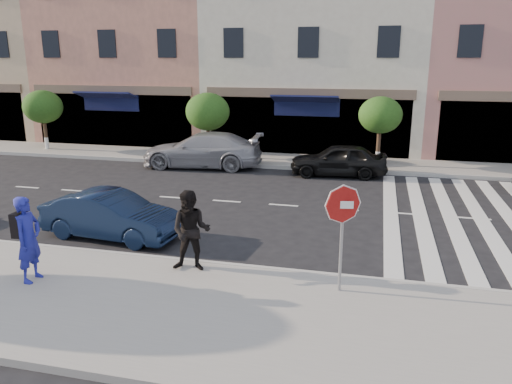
{
  "coord_description": "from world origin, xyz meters",
  "views": [
    {
      "loc": [
        2.94,
        -11.86,
        4.82
      ],
      "look_at": [
        -0.08,
        0.42,
        1.4
      ],
      "focal_mm": 35.0,
      "sensor_mm": 36.0,
      "label": 1
    }
  ],
  "objects_px": {
    "photographer": "(29,239)",
    "walker": "(191,231)",
    "stop_sign": "(343,214)",
    "car_far_left": "(202,150)",
    "car_near_mid": "(111,215)",
    "car_far_mid": "(338,160)"
  },
  "relations": [
    {
      "from": "stop_sign",
      "to": "walker",
      "type": "distance_m",
      "value": 3.43
    },
    {
      "from": "photographer",
      "to": "walker",
      "type": "distance_m",
      "value": 3.43
    },
    {
      "from": "photographer",
      "to": "car_far_left",
      "type": "relative_size",
      "value": 0.35
    },
    {
      "from": "stop_sign",
      "to": "car_near_mid",
      "type": "bearing_deg",
      "value": 151.55
    },
    {
      "from": "car_near_mid",
      "to": "car_far_mid",
      "type": "distance_m",
      "value": 10.51
    },
    {
      "from": "car_near_mid",
      "to": "car_far_left",
      "type": "bearing_deg",
      "value": 10.26
    },
    {
      "from": "photographer",
      "to": "walker",
      "type": "relative_size",
      "value": 1.01
    },
    {
      "from": "car_far_left",
      "to": "car_far_mid",
      "type": "distance_m",
      "value": 6.12
    },
    {
      "from": "walker",
      "to": "photographer",
      "type": "bearing_deg",
      "value": -165.22
    },
    {
      "from": "stop_sign",
      "to": "car_near_mid",
      "type": "relative_size",
      "value": 0.58
    },
    {
      "from": "stop_sign",
      "to": "car_far_left",
      "type": "xyz_separation_m",
      "value": [
        -7.07,
        11.39,
        -1.04
      ]
    },
    {
      "from": "walker",
      "to": "car_far_left",
      "type": "distance_m",
      "value": 11.71
    },
    {
      "from": "walker",
      "to": "car_far_left",
      "type": "bearing_deg",
      "value": 100.3
    },
    {
      "from": "walker",
      "to": "car_near_mid",
      "type": "height_order",
      "value": "walker"
    },
    {
      "from": "stop_sign",
      "to": "car_near_mid",
      "type": "xyz_separation_m",
      "value": [
        -6.37,
        2.11,
        -1.18
      ]
    },
    {
      "from": "walker",
      "to": "car_far_mid",
      "type": "relative_size",
      "value": 0.46
    },
    {
      "from": "car_near_mid",
      "to": "car_far_mid",
      "type": "bearing_deg",
      "value": -25.09
    },
    {
      "from": "stop_sign",
      "to": "car_far_left",
      "type": "distance_m",
      "value": 13.44
    },
    {
      "from": "walker",
      "to": "car_far_mid",
      "type": "bearing_deg",
      "value": 69.29
    },
    {
      "from": "walker",
      "to": "car_far_left",
      "type": "relative_size",
      "value": 0.34
    },
    {
      "from": "photographer",
      "to": "walker",
      "type": "height_order",
      "value": "photographer"
    },
    {
      "from": "car_far_mid",
      "to": "stop_sign",
      "type": "bearing_deg",
      "value": -0.45
    }
  ]
}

